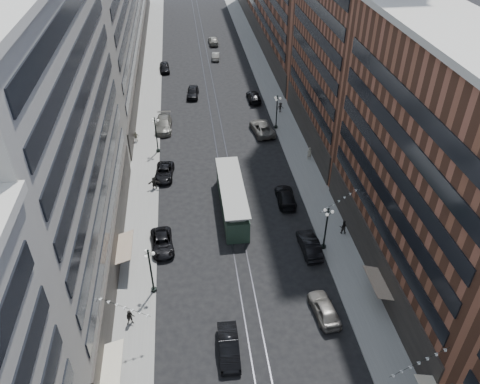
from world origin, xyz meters
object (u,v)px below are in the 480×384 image
car_2 (162,243)px  car_5 (229,346)px  pedestrian_5 (154,183)px  car_4 (324,309)px  lamppost_sw_mid (156,134)px  car_13 (193,92)px  pedestrian_6 (136,136)px  pedestrian_8 (309,153)px  lamppost_sw_far (151,270)px  car_extra_0 (213,40)px  car_11 (262,128)px  car_14 (216,56)px  car_9 (164,67)px  pedestrian_2 (130,317)px  lamppost_se_far (326,227)px  pedestrian_7 (343,227)px  car_10 (310,245)px  car_extra_1 (286,197)px  streetcar (232,199)px  car_12 (254,97)px  car_8 (164,124)px  pedestrian_9 (280,107)px  lamppost_se_mid (277,111)px  car_7 (164,172)px

car_2 → car_5: car_5 is taller
pedestrian_5 → car_4: bearing=-57.5°
lamppost_sw_mid → car_13: lamppost_sw_mid is taller
pedestrian_6 → pedestrian_8: (24.56, -8.19, 0.10)m
lamppost_sw_far → car_extra_0: (11.76, 73.62, -2.22)m
car_11 → pedestrian_8: bearing=113.5°
lamppost_sw_mid → car_14: 38.79m
car_4 → car_9: car_4 is taller
pedestrian_2 → pedestrian_8: size_ratio=0.89×
car_5 → pedestrian_6: size_ratio=2.95×
lamppost_se_far → pedestrian_7: bearing=37.3°
car_2 → car_10: bearing=-14.0°
car_extra_1 → lamppost_sw_mid: bearing=-39.1°
pedestrian_5 → lamppost_se_far: bearing=-39.6°
car_10 → car_13: (-10.91, 41.79, 0.02)m
pedestrian_7 → streetcar: bearing=-13.8°
lamppost_se_far → car_12: 38.83m
car_10 → car_8: bearing=-64.1°
pedestrian_2 → pedestrian_7: size_ratio=0.97×
car_2 → car_11: 28.91m
car_14 → streetcar: bearing=92.4°
lamppost_se_far → car_8: (-17.60, 30.01, -2.21)m
car_12 → car_13: (-10.61, 2.99, 0.09)m
car_9 → pedestrian_9: size_ratio=2.80×
car_5 → car_extra_0: size_ratio=0.97×
car_12 → car_14: car_12 is taller
lamppost_sw_far → car_14: bearing=79.8°
lamppost_se_mid → pedestrian_7: bearing=-83.8°
car_4 → car_12: bearing=-96.6°
pedestrian_2 → car_13: 50.10m
pedestrian_2 → lamppost_sw_mid: bearing=80.4°
car_extra_0 → car_extra_1: car_extra_0 is taller
car_7 → car_13: 25.72m
car_10 → car_12: (-0.31, 38.81, -0.07)m
car_5 → pedestrian_8: 33.47m
car_7 → car_extra_1: bearing=-20.6°
car_4 → pedestrian_8: (5.29, 27.10, 0.26)m
car_8 → pedestrian_5: 16.37m
car_5 → lamppost_se_mid: bearing=74.6°
car_9 → pedestrian_9: pedestrian_9 is taller
car_extra_1 → car_9: bearing=-69.5°
car_8 → pedestrian_9: (19.35, 3.38, 0.11)m
lamppost_sw_far → car_13: bearing=82.7°
lamppost_sw_far → car_12: (16.46, 42.71, -2.33)m
car_extra_1 → car_extra_0: bearing=-83.9°
lamppost_sw_mid → streetcar: lamppost_sw_mid is taller
pedestrian_5 → car_extra_1: bearing=-19.4°
car_12 → pedestrian_8: size_ratio=2.79×
pedestrian_6 → lamppost_sw_mid: bearing=147.7°
car_13 → car_8: bearing=-107.3°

